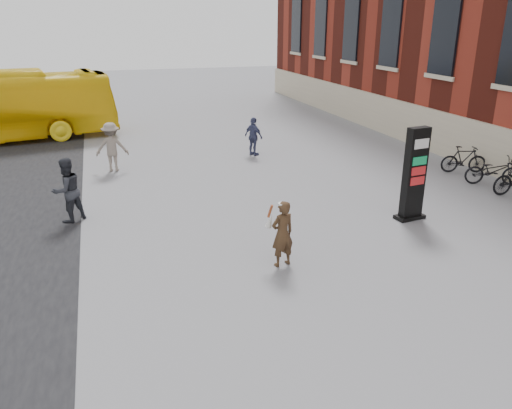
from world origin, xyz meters
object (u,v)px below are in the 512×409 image
object	(u,v)px
pedestrian_b	(112,147)
woman	(282,233)
bike_7	(464,159)
pedestrian_c	(254,137)
bike_6	(493,171)
info_pylon	(414,174)
pedestrian_a	(67,190)

from	to	relation	value
pedestrian_b	woman	bearing A→B (deg)	116.86
bike_7	pedestrian_b	bearing A→B (deg)	89.83
pedestrian_c	bike_6	size ratio (longest dim) A/B	0.85
info_pylon	bike_6	xyz separation A→B (m)	(4.55, 1.90, -0.83)
info_pylon	pedestrian_a	bearing A→B (deg)	156.17
pedestrian_c	info_pylon	bearing A→B (deg)	165.07
pedestrian_b	pedestrian_c	distance (m)	5.78
info_pylon	pedestrian_b	xyz separation A→B (m)	(-7.91, 7.58, -0.41)
pedestrian_b	bike_7	xyz separation A→B (m)	(12.46, -4.17, -0.41)
pedestrian_b	info_pylon	bearing A→B (deg)	142.87
info_pylon	pedestrian_a	xyz separation A→B (m)	(-9.32, 2.76, -0.41)
bike_6	pedestrian_c	bearing A→B (deg)	69.62
info_pylon	bike_6	bearing A→B (deg)	15.32
pedestrian_b	bike_7	size ratio (longest dim) A/B	1.09
pedestrian_a	bike_6	size ratio (longest dim) A/B	0.97
info_pylon	pedestrian_c	world-z (taller)	info_pylon
woman	pedestrian_b	xyz separation A→B (m)	(-3.38, 9.18, 0.11)
info_pylon	bike_7	world-z (taller)	info_pylon
info_pylon	pedestrian_b	distance (m)	10.96
info_pylon	pedestrian_a	distance (m)	9.73
woman	pedestrian_b	distance (m)	9.79
info_pylon	bike_6	world-z (taller)	info_pylon
woman	bike_6	size ratio (longest dim) A/B	0.84
pedestrian_a	bike_7	distance (m)	13.89
pedestrian_a	pedestrian_b	distance (m)	5.01
pedestrian_b	pedestrian_c	world-z (taller)	pedestrian_b
woman	bike_7	distance (m)	10.38
info_pylon	woman	size ratio (longest dim) A/B	1.67
bike_6	bike_7	world-z (taller)	bike_7
bike_6	woman	bearing A→B (deg)	133.85
woman	bike_7	xyz separation A→B (m)	(9.08, 5.02, -0.31)
woman	pedestrian_c	size ratio (longest dim) A/B	0.99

